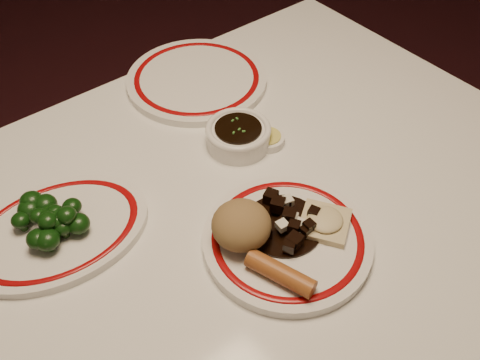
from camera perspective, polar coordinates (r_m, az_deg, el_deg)
name	(u,v)px	position (r m, az deg, el deg)	size (l,w,h in m)	color
dining_table	(239,238)	(0.98, -0.07, -6.24)	(1.20, 0.90, 0.75)	white
main_plate	(287,240)	(0.85, 5.07, -6.40)	(0.33, 0.33, 0.02)	white
rice_mound	(241,225)	(0.82, 0.16, -4.83)	(0.09, 0.09, 0.07)	olive
spring_roll	(280,273)	(0.79, 4.32, -9.88)	(0.03, 0.03, 0.11)	#9B5726
fried_wonton	(325,221)	(0.86, 9.04, -4.39)	(0.11, 0.11, 0.02)	beige
stirfry_heap	(285,222)	(0.85, 4.85, -4.49)	(0.13, 0.13, 0.03)	black
broccoli_plate	(57,231)	(0.91, -18.96, -5.17)	(0.33, 0.30, 0.02)	white
broccoli_pile	(50,218)	(0.89, -19.62, -3.87)	(0.11, 0.12, 0.05)	#23471C
soy_bowl	(238,136)	(1.00, -0.19, 4.68)	(0.12, 0.12, 0.04)	white
sweet_sour_dish	(241,126)	(1.04, 0.07, 5.77)	(0.06, 0.06, 0.02)	white
mustard_dish	(268,139)	(1.02, 2.97, 4.38)	(0.06, 0.06, 0.02)	white
far_plate	(197,79)	(1.17, -4.62, 10.66)	(0.31, 0.31, 0.02)	white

